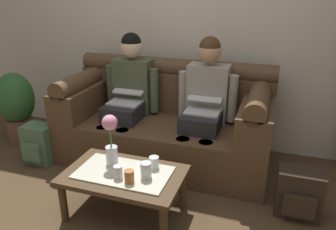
{
  "coord_description": "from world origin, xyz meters",
  "views": [
    {
      "loc": [
        0.98,
        -1.65,
        1.63
      ],
      "look_at": [
        0.12,
        0.88,
        0.58
      ],
      "focal_mm": 35.01,
      "sensor_mm": 36.0,
      "label": 1
    }
  ],
  "objects_px": {
    "cup_far_center": "(129,176)",
    "potted_plant": "(16,104)",
    "person_left": "(129,92)",
    "coffee_table": "(124,178)",
    "cup_far_left": "(154,162)",
    "cup_near_left": "(119,172)",
    "backpack_right": "(299,193)",
    "backpack_left": "(39,144)",
    "person_right": "(205,100)",
    "couch": "(166,123)",
    "cup_near_right": "(146,170)",
    "flower_vase": "(111,137)"
  },
  "relations": [
    {
      "from": "person_right",
      "to": "cup_near_right",
      "type": "relative_size",
      "value": 10.28
    },
    {
      "from": "person_right",
      "to": "coffee_table",
      "type": "xyz_separation_m",
      "value": [
        -0.39,
        -0.95,
        -0.35
      ]
    },
    {
      "from": "person_left",
      "to": "backpack_right",
      "type": "xyz_separation_m",
      "value": [
        1.63,
        -0.54,
        -0.47
      ]
    },
    {
      "from": "couch",
      "to": "coffee_table",
      "type": "bearing_deg",
      "value": -90.0
    },
    {
      "from": "couch",
      "to": "backpack_left",
      "type": "xyz_separation_m",
      "value": [
        -1.14,
        -0.5,
        -0.18
      ]
    },
    {
      "from": "person_right",
      "to": "couch",
      "type": "bearing_deg",
      "value": 179.62
    },
    {
      "from": "coffee_table",
      "to": "backpack_right",
      "type": "height_order",
      "value": "backpack_right"
    },
    {
      "from": "flower_vase",
      "to": "cup_far_left",
      "type": "height_order",
      "value": "flower_vase"
    },
    {
      "from": "couch",
      "to": "coffee_table",
      "type": "relative_size",
      "value": 2.28
    },
    {
      "from": "cup_far_left",
      "to": "potted_plant",
      "type": "height_order",
      "value": "potted_plant"
    },
    {
      "from": "backpack_left",
      "to": "person_left",
      "type": "bearing_deg",
      "value": 33.3
    },
    {
      "from": "cup_near_right",
      "to": "coffee_table",
      "type": "bearing_deg",
      "value": 174.51
    },
    {
      "from": "coffee_table",
      "to": "cup_near_right",
      "type": "distance_m",
      "value": 0.22
    },
    {
      "from": "couch",
      "to": "cup_far_center",
      "type": "relative_size",
      "value": 21.73
    },
    {
      "from": "person_right",
      "to": "potted_plant",
      "type": "height_order",
      "value": "person_right"
    },
    {
      "from": "coffee_table",
      "to": "cup_far_center",
      "type": "xyz_separation_m",
      "value": [
        0.1,
        -0.11,
        0.1
      ]
    },
    {
      "from": "cup_far_left",
      "to": "cup_near_right",
      "type": "bearing_deg",
      "value": -91.99
    },
    {
      "from": "cup_near_left",
      "to": "backpack_right",
      "type": "bearing_deg",
      "value": 21.64
    },
    {
      "from": "cup_far_left",
      "to": "backpack_left",
      "type": "relative_size",
      "value": 0.24
    },
    {
      "from": "flower_vase",
      "to": "cup_near_right",
      "type": "xyz_separation_m",
      "value": [
        0.32,
        -0.1,
        -0.16
      ]
    },
    {
      "from": "couch",
      "to": "flower_vase",
      "type": "relative_size",
      "value": 5.03
    },
    {
      "from": "couch",
      "to": "cup_far_left",
      "type": "xyz_separation_m",
      "value": [
        0.19,
        -0.83,
        0.03
      ]
    },
    {
      "from": "flower_vase",
      "to": "backpack_left",
      "type": "xyz_separation_m",
      "value": [
        -1.01,
        0.37,
        -0.4
      ]
    },
    {
      "from": "cup_near_left",
      "to": "person_left",
      "type": "bearing_deg",
      "value": 110.75
    },
    {
      "from": "person_right",
      "to": "cup_far_center",
      "type": "distance_m",
      "value": 1.12
    },
    {
      "from": "flower_vase",
      "to": "cup_far_left",
      "type": "relative_size",
      "value": 4.35
    },
    {
      "from": "cup_far_center",
      "to": "potted_plant",
      "type": "height_order",
      "value": "potted_plant"
    },
    {
      "from": "cup_far_center",
      "to": "backpack_right",
      "type": "bearing_deg",
      "value": 24.48
    },
    {
      "from": "coffee_table",
      "to": "backpack_right",
      "type": "bearing_deg",
      "value": 18.22
    },
    {
      "from": "person_right",
      "to": "coffee_table",
      "type": "distance_m",
      "value": 1.08
    },
    {
      "from": "cup_near_left",
      "to": "backpack_left",
      "type": "bearing_deg",
      "value": 155.01
    },
    {
      "from": "backpack_right",
      "to": "backpack_left",
      "type": "distance_m",
      "value": 2.38
    },
    {
      "from": "cup_near_right",
      "to": "cup_far_center",
      "type": "height_order",
      "value": "cup_near_right"
    },
    {
      "from": "backpack_left",
      "to": "person_right",
      "type": "bearing_deg",
      "value": 18.0
    },
    {
      "from": "cup_near_left",
      "to": "cup_far_left",
      "type": "xyz_separation_m",
      "value": [
        0.19,
        0.21,
        -0.0
      ]
    },
    {
      "from": "potted_plant",
      "to": "person_left",
      "type": "bearing_deg",
      "value": 6.64
    },
    {
      "from": "cup_near_right",
      "to": "backpack_left",
      "type": "relative_size",
      "value": 0.31
    },
    {
      "from": "cup_far_left",
      "to": "backpack_right",
      "type": "height_order",
      "value": "cup_far_left"
    },
    {
      "from": "coffee_table",
      "to": "backpack_left",
      "type": "xyz_separation_m",
      "value": [
        -1.14,
        0.45,
        -0.12
      ]
    },
    {
      "from": "coffee_table",
      "to": "cup_near_right",
      "type": "bearing_deg",
      "value": -5.49
    },
    {
      "from": "couch",
      "to": "cup_far_left",
      "type": "height_order",
      "value": "couch"
    },
    {
      "from": "cup_far_left",
      "to": "backpack_right",
      "type": "bearing_deg",
      "value": 15.16
    },
    {
      "from": "person_right",
      "to": "cup_near_left",
      "type": "height_order",
      "value": "person_right"
    },
    {
      "from": "person_right",
      "to": "backpack_left",
      "type": "xyz_separation_m",
      "value": [
        -1.53,
        -0.5,
        -0.47
      ]
    },
    {
      "from": "backpack_left",
      "to": "potted_plant",
      "type": "height_order",
      "value": "potted_plant"
    },
    {
      "from": "couch",
      "to": "backpack_right",
      "type": "distance_m",
      "value": 1.37
    },
    {
      "from": "cup_far_left",
      "to": "potted_plant",
      "type": "xyz_separation_m",
      "value": [
        -1.87,
        0.67,
        0.02
      ]
    },
    {
      "from": "couch",
      "to": "cup_near_right",
      "type": "relative_size",
      "value": 16.85
    },
    {
      "from": "coffee_table",
      "to": "cup_near_right",
      "type": "height_order",
      "value": "cup_near_right"
    },
    {
      "from": "person_left",
      "to": "coffee_table",
      "type": "xyz_separation_m",
      "value": [
        0.39,
        -0.95,
        -0.35
      ]
    }
  ]
}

